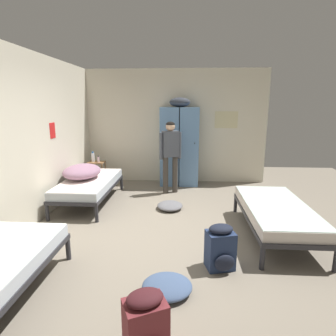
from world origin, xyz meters
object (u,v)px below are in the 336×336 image
water_bottle (93,157)px  clothes_pile_denim (167,286)px  backpack_navy (220,248)px  clothes_pile_grey (170,206)px  shelf_unit (97,171)px  person_traveler (170,151)px  backpack_maroon (146,326)px  locker_bank (179,145)px  bed_left_rear (89,184)px  bed_right (276,211)px  bedding_heap (82,171)px  lotion_bottle (98,159)px

water_bottle → clothes_pile_denim: bearing=-62.4°
backpack_navy → clothes_pile_grey: backpack_navy is taller
shelf_unit → person_traveler: 1.96m
backpack_navy → backpack_maroon: same height
backpack_navy → locker_bank: bearing=99.1°
bed_left_rear → backpack_maroon: backpack_maroon is taller
bed_left_rear → clothes_pile_grey: (1.60, -0.24, -0.32)m
locker_bank → backpack_navy: (0.57, -3.60, -0.71)m
backpack_maroon → water_bottle: bearing=112.4°
locker_bank → water_bottle: bearing=-175.0°
locker_bank → backpack_navy: locker_bank is taller
person_traveler → clothes_pile_denim: (0.15, -3.39, -0.88)m
locker_bank → backpack_navy: size_ratio=3.76×
shelf_unit → water_bottle: bearing=166.0°
shelf_unit → backpack_navy: shelf_unit is taller
water_bottle → backpack_navy: (2.64, -3.42, -0.42)m
person_traveler → water_bottle: person_traveler is taller
water_bottle → locker_bank: bearing=5.0°
locker_bank → bed_right: 3.12m
locker_bank → shelf_unit: size_ratio=3.63×
clothes_pile_grey → bed_left_rear: bearing=171.6°
locker_bank → bed_right: size_ratio=1.09×
bed_left_rear → shelf_unit: bearing=101.3°
shelf_unit → bed_left_rear: 1.28m
bed_left_rear → clothes_pile_denim: size_ratio=3.61×
bedding_heap → backpack_maroon: bedding_heap is taller
person_traveler → bed_right: bearing=-50.0°
backpack_maroon → bed_right: bearing=53.0°
person_traveler → backpack_maroon: (0.04, -4.15, -0.68)m
lotion_bottle → clothes_pile_denim: 4.31m
backpack_maroon → clothes_pile_grey: size_ratio=1.07×
locker_bank → clothes_pile_denim: bearing=-90.4°
water_bottle → clothes_pile_grey: water_bottle is taller
shelf_unit → bedding_heap: bedding_heap is taller
clothes_pile_denim → clothes_pile_grey: clothes_pile_denim is taller
water_bottle → clothes_pile_grey: 2.53m
person_traveler → bed_left_rear: bearing=-153.7°
person_traveler → backpack_navy: 3.08m
bed_right → water_bottle: size_ratio=7.66×
bed_right → bed_left_rear: same height
person_traveler → backpack_navy: bearing=-75.5°
person_traveler → locker_bank: bearing=75.3°
locker_bank → bed_left_rear: bearing=-140.0°
bedding_heap → water_bottle: water_bottle is taller
bed_left_rear → clothes_pile_denim: bed_left_rear is taller
person_traveler → lotion_bottle: (-1.73, 0.44, -0.30)m
water_bottle → backpack_maroon: size_ratio=0.45×
bedding_heap → lotion_bottle: 1.16m
bedding_heap → person_traveler: bearing=22.9°
lotion_bottle → locker_bank: bearing=7.2°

